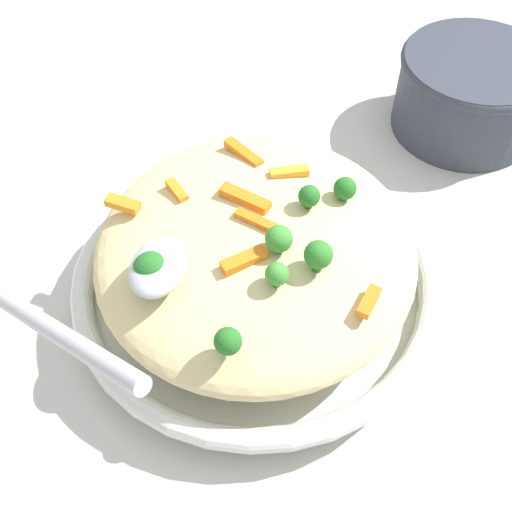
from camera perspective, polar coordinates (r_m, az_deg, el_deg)
ground_plane at (r=0.57m, az=0.00°, el=-3.80°), size 2.40×2.40×0.00m
serving_bowl at (r=0.55m, az=0.00°, el=-2.42°), size 0.31×0.31×0.04m
pasta_mound at (r=0.52m, az=0.00°, el=0.59°), size 0.27×0.26×0.06m
carrot_piece_0 at (r=0.53m, az=-11.60°, el=4.66°), size 0.01×0.03×0.01m
carrot_piece_1 at (r=0.49m, az=-0.05°, el=2.87°), size 0.02×0.04×0.01m
carrot_piece_2 at (r=0.56m, az=-1.11°, el=9.07°), size 0.03×0.04×0.01m
carrot_piece_3 at (r=0.46m, az=9.92°, el=-3.97°), size 0.03×0.02×0.01m
carrot_piece_4 at (r=0.54m, az=2.96°, el=7.38°), size 0.02×0.03×0.01m
carrot_piece_5 at (r=0.51m, az=-0.98°, el=5.10°), size 0.02×0.04×0.01m
carrot_piece_6 at (r=0.53m, az=-6.98°, el=5.67°), size 0.02×0.02×0.01m
carrot_piece_7 at (r=0.47m, az=-1.48°, el=-0.31°), size 0.03×0.03×0.01m
broccoli_floret_0 at (r=0.43m, az=-2.49°, el=-7.54°), size 0.02×0.02×0.02m
broccoli_floret_1 at (r=0.46m, az=-9.21°, el=-1.21°), size 0.03×0.03×0.03m
broccoli_floret_2 at (r=0.52m, az=7.85°, el=5.90°), size 0.02×0.02×0.02m
broccoli_floret_3 at (r=0.50m, az=4.71°, el=5.25°), size 0.02×0.02×0.02m
broccoli_floret_4 at (r=0.46m, az=5.51°, el=0.07°), size 0.02×0.02×0.03m
broccoli_floret_5 at (r=0.47m, az=2.03°, el=1.50°), size 0.02×0.02×0.03m
broccoli_floret_6 at (r=0.45m, az=1.86°, el=-1.63°), size 0.02×0.02×0.02m
serving_spoon at (r=0.44m, az=-12.17°, el=-2.78°), size 0.16×0.17×0.08m
companion_bowl at (r=0.74m, az=18.39°, el=13.70°), size 0.16×0.16×0.09m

